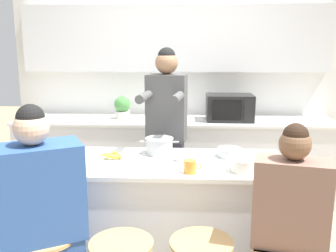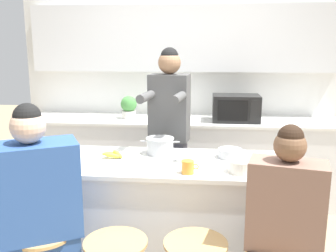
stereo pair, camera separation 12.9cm
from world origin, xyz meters
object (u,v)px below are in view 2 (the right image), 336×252
object	(u,v)px
kitchen_island	(167,218)
person_wrapped_blanket	(36,229)
potted_plant	(129,107)
person_seated_near	(283,251)
person_cooking	(169,145)
microwave	(236,108)
coffee_cup_far	(182,156)
fruit_bowl	(230,153)
coffee_cup_near	(188,167)
cooking_pot	(160,146)
banana_bunch	(113,154)

from	to	relation	value
kitchen_island	person_wrapped_blanket	distance (m)	1.00
potted_plant	person_seated_near	bearing A→B (deg)	-58.72
person_cooking	microwave	distance (m)	1.12
coffee_cup_far	fruit_bowl	bearing A→B (deg)	19.82
coffee_cup_near	potted_plant	distance (m)	1.92
person_cooking	potted_plant	distance (m)	1.10
microwave	fruit_bowl	bearing A→B (deg)	-96.03
potted_plant	cooking_pot	bearing A→B (deg)	-68.65
banana_bunch	coffee_cup_near	bearing A→B (deg)	-27.12
person_wrapped_blanket	coffee_cup_near	xyz separation A→B (m)	(0.89, 0.40, 0.29)
kitchen_island	person_wrapped_blanket	bearing A→B (deg)	-137.96
kitchen_island	person_wrapped_blanket	size ratio (longest dim) A/B	1.22
cooking_pot	potted_plant	bearing A→B (deg)	111.35
cooking_pot	microwave	xyz separation A→B (m)	(0.68, 1.27, 0.10)
person_seated_near	coffee_cup_far	bearing A→B (deg)	146.22
person_cooking	cooking_pot	size ratio (longest dim) A/B	5.61
coffee_cup_far	potted_plant	size ratio (longest dim) A/B	0.46
person_cooking	coffee_cup_near	xyz separation A→B (m)	(0.20, -0.83, 0.08)
cooking_pot	microwave	bearing A→B (deg)	61.84
coffee_cup_near	microwave	size ratio (longest dim) A/B	0.23
cooking_pot	microwave	size ratio (longest dim) A/B	0.61
person_wrapped_blanket	cooking_pot	world-z (taller)	person_wrapped_blanket
cooking_pot	coffee_cup_far	world-z (taller)	cooking_pot
kitchen_island	microwave	size ratio (longest dim) A/B	3.45
cooking_pot	fruit_bowl	world-z (taller)	cooking_pot
fruit_bowl	banana_bunch	size ratio (longest dim) A/B	0.99
banana_bunch	microwave	size ratio (longest dim) A/B	0.36
cooking_pot	microwave	world-z (taller)	microwave
kitchen_island	coffee_cup_far	distance (m)	0.50
cooking_pot	coffee_cup_near	bearing A→B (deg)	-61.66
person_wrapped_blanket	coffee_cup_far	xyz separation A→B (m)	(0.83, 0.66, 0.28)
cooking_pot	coffee_cup_near	size ratio (longest dim) A/B	2.66
coffee_cup_far	coffee_cup_near	bearing A→B (deg)	-77.84
kitchen_island	coffee_cup_far	size ratio (longest dim) A/B	14.93
banana_bunch	potted_plant	size ratio (longest dim) A/B	0.72
person_seated_near	banana_bunch	world-z (taller)	person_seated_near
person_seated_near	microwave	distance (m)	2.17
fruit_bowl	coffee_cup_near	world-z (taller)	coffee_cup_near
person_seated_near	coffee_cup_far	distance (m)	0.97
kitchen_island	microwave	bearing A→B (deg)	67.46
person_wrapped_blanket	coffee_cup_near	size ratio (longest dim) A/B	12.31
kitchen_island	banana_bunch	bearing A→B (deg)	173.91
kitchen_island	person_seated_near	size ratio (longest dim) A/B	1.30
person_cooking	coffee_cup_far	bearing A→B (deg)	-68.11
person_cooking	person_wrapped_blanket	distance (m)	1.42
kitchen_island	cooking_pot	world-z (taller)	cooking_pot
coffee_cup_far	banana_bunch	bearing A→B (deg)	175.92
potted_plant	coffee_cup_near	bearing A→B (deg)	-66.82
coffee_cup_near	banana_bunch	size ratio (longest dim) A/B	0.63
cooking_pot	potted_plant	xyz separation A→B (m)	(-0.52, 1.32, 0.09)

